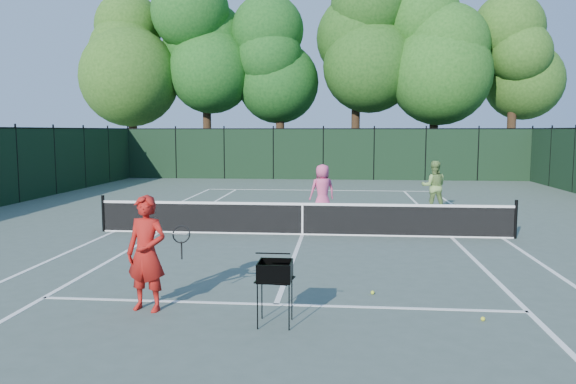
# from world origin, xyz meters

# --- Properties ---
(ground) EXTENTS (90.00, 90.00, 0.00)m
(ground) POSITION_xyz_m (0.00, 0.00, 0.00)
(ground) COLOR #45544B
(ground) RESTS_ON ground
(sideline_doubles_left) EXTENTS (0.10, 23.77, 0.01)m
(sideline_doubles_left) POSITION_xyz_m (-5.49, 0.00, 0.00)
(sideline_doubles_left) COLOR white
(sideline_doubles_left) RESTS_ON ground
(sideline_doubles_right) EXTENTS (0.10, 23.77, 0.01)m
(sideline_doubles_right) POSITION_xyz_m (5.49, 0.00, 0.00)
(sideline_doubles_right) COLOR white
(sideline_doubles_right) RESTS_ON ground
(sideline_singles_left) EXTENTS (0.10, 23.77, 0.01)m
(sideline_singles_left) POSITION_xyz_m (-4.12, 0.00, 0.00)
(sideline_singles_left) COLOR white
(sideline_singles_left) RESTS_ON ground
(sideline_singles_right) EXTENTS (0.10, 23.77, 0.01)m
(sideline_singles_right) POSITION_xyz_m (4.12, 0.00, 0.00)
(sideline_singles_right) COLOR white
(sideline_singles_right) RESTS_ON ground
(baseline_far) EXTENTS (10.97, 0.10, 0.01)m
(baseline_far) POSITION_xyz_m (0.00, 11.88, 0.00)
(baseline_far) COLOR white
(baseline_far) RESTS_ON ground
(service_line_near) EXTENTS (8.23, 0.10, 0.01)m
(service_line_near) POSITION_xyz_m (0.00, -6.40, 0.00)
(service_line_near) COLOR white
(service_line_near) RESTS_ON ground
(service_line_far) EXTENTS (8.23, 0.10, 0.01)m
(service_line_far) POSITION_xyz_m (0.00, 6.40, 0.00)
(service_line_far) COLOR white
(service_line_far) RESTS_ON ground
(center_service_line) EXTENTS (0.10, 12.80, 0.01)m
(center_service_line) POSITION_xyz_m (0.00, 0.00, 0.00)
(center_service_line) COLOR white
(center_service_line) RESTS_ON ground
(tennis_net) EXTENTS (11.69, 0.09, 1.06)m
(tennis_net) POSITION_xyz_m (0.00, 0.00, 0.48)
(tennis_net) COLOR black
(tennis_net) RESTS_ON ground
(fence_far) EXTENTS (24.00, 0.05, 3.00)m
(fence_far) POSITION_xyz_m (0.00, 18.00, 1.50)
(fence_far) COLOR black
(fence_far) RESTS_ON ground
(tree_0) EXTENTS (6.40, 6.40, 13.14)m
(tree_0) POSITION_xyz_m (-13.00, 21.50, 8.16)
(tree_0) COLOR black
(tree_0) RESTS_ON ground
(tree_1) EXTENTS (6.80, 6.80, 13.98)m
(tree_1) POSITION_xyz_m (-8.00, 22.00, 8.69)
(tree_1) COLOR black
(tree_1) RESTS_ON ground
(tree_2) EXTENTS (6.00, 6.00, 12.40)m
(tree_2) POSITION_xyz_m (-3.00, 21.80, 7.73)
(tree_2) COLOR black
(tree_2) RESTS_ON ground
(tree_3) EXTENTS (7.00, 7.00, 14.45)m
(tree_3) POSITION_xyz_m (2.00, 22.30, 9.01)
(tree_3) COLOR black
(tree_3) RESTS_ON ground
(tree_4) EXTENTS (6.20, 6.20, 12.97)m
(tree_4) POSITION_xyz_m (7.00, 21.60, 8.14)
(tree_4) COLOR black
(tree_4) RESTS_ON ground
(tree_5) EXTENTS (5.80, 5.80, 12.23)m
(tree_5) POSITION_xyz_m (12.00, 22.10, 7.71)
(tree_5) COLOR black
(tree_5) RESTS_ON ground
(coach) EXTENTS (1.05, 0.59, 1.89)m
(coach) POSITION_xyz_m (-2.06, -6.88, 0.95)
(coach) COLOR #AA1813
(coach) RESTS_ON ground
(player_pink) EXTENTS (1.03, 0.86, 1.79)m
(player_pink) POSITION_xyz_m (0.44, 3.46, 0.89)
(player_pink) COLOR #D94C80
(player_pink) RESTS_ON ground
(player_green) EXTENTS (0.93, 0.74, 1.84)m
(player_green) POSITION_xyz_m (4.42, 5.03, 0.92)
(player_green) COLOR #79A150
(player_green) RESTS_ON ground
(ball_hopper) EXTENTS (0.59, 0.59, 0.97)m
(ball_hopper) POSITION_xyz_m (0.10, -7.36, 0.82)
(ball_hopper) COLOR black
(ball_hopper) RESTS_ON ground
(loose_ball_near_cart) EXTENTS (0.07, 0.07, 0.07)m
(loose_ball_near_cart) POSITION_xyz_m (3.27, -6.91, 0.03)
(loose_ball_near_cart) COLOR #C9D52B
(loose_ball_near_cart) RESTS_ON ground
(loose_ball_midcourt) EXTENTS (0.07, 0.07, 0.07)m
(loose_ball_midcourt) POSITION_xyz_m (1.65, -5.64, 0.03)
(loose_ball_midcourt) COLOR #BDDC2D
(loose_ball_midcourt) RESTS_ON ground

